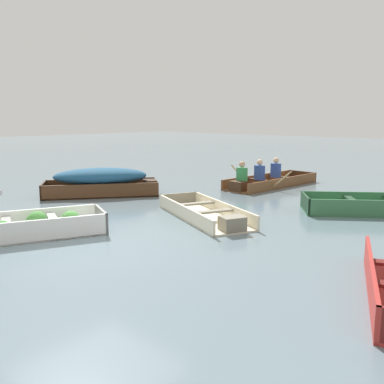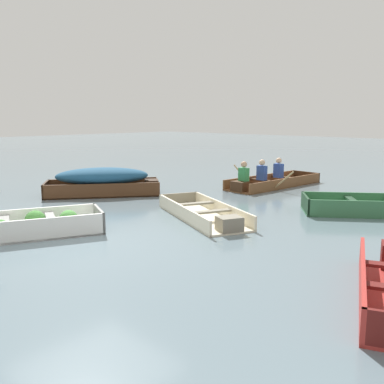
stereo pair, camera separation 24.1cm
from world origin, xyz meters
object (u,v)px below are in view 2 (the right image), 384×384
(dinghy_white_foreground, at_px, (27,226))
(skiff_dark_varnish_mid_moored, at_px, (104,179))
(skiff_green_near_moored, at_px, (380,208))
(skiff_cream_far_moored, at_px, (204,214))
(rowboat_wooden_brown_with_crew, at_px, (269,181))

(dinghy_white_foreground, height_order, skiff_dark_varnish_mid_moored, skiff_dark_varnish_mid_moored)
(dinghy_white_foreground, distance_m, skiff_green_near_moored, 7.48)
(skiff_dark_varnish_mid_moored, bearing_deg, skiff_cream_far_moored, -3.52)
(skiff_cream_far_moored, bearing_deg, rowboat_wooden_brown_with_crew, 106.47)
(skiff_green_near_moored, bearing_deg, dinghy_white_foreground, -122.94)
(skiff_cream_far_moored, bearing_deg, skiff_green_near_moored, 50.89)
(skiff_dark_varnish_mid_moored, distance_m, skiff_cream_far_moored, 4.00)
(skiff_green_near_moored, relative_size, rowboat_wooden_brown_with_crew, 0.85)
(dinghy_white_foreground, height_order, skiff_cream_far_moored, dinghy_white_foreground)
(skiff_dark_varnish_mid_moored, relative_size, rowboat_wooden_brown_with_crew, 0.87)
(skiff_green_near_moored, bearing_deg, skiff_dark_varnish_mid_moored, -156.26)
(skiff_dark_varnish_mid_moored, height_order, rowboat_wooden_brown_with_crew, rowboat_wooden_brown_with_crew)
(skiff_dark_varnish_mid_moored, bearing_deg, dinghy_white_foreground, -54.60)
(skiff_cream_far_moored, bearing_deg, dinghy_white_foreground, -115.95)
(skiff_dark_varnish_mid_moored, distance_m, rowboat_wooden_brown_with_crew, 5.05)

